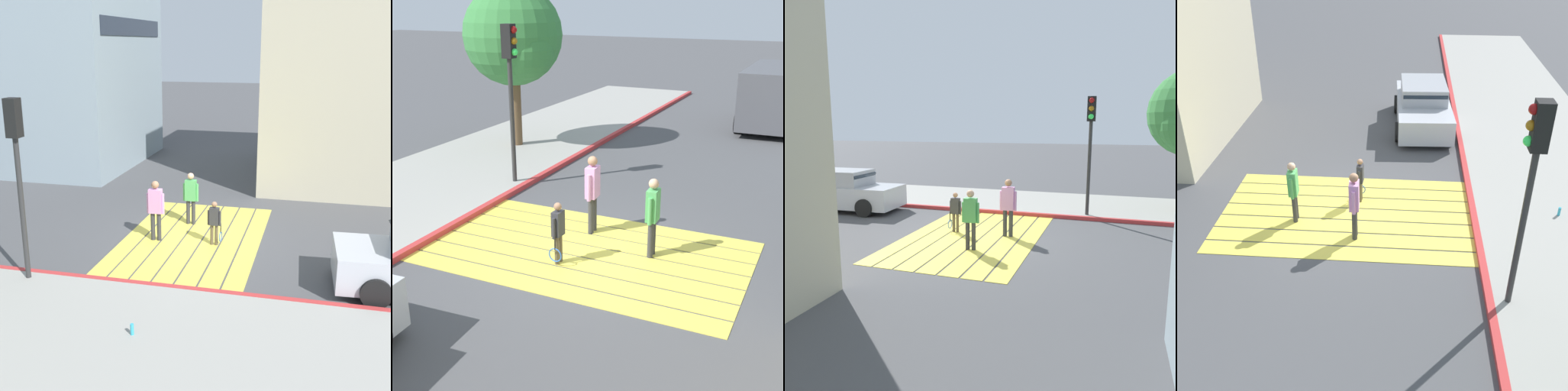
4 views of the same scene
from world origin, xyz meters
TOP-DOWN VIEW (x-y plane):
  - ground_plane at (0.00, 0.00)m, footprint 120.00×120.00m
  - crosswalk_stripes at (0.00, -0.00)m, footprint 6.40×3.80m
  - curb_painted at (-3.25, 0.00)m, footprint 0.16×40.00m
  - car_parked_near_curb at (-2.00, -6.01)m, footprint 2.15×4.39m
  - traffic_light_corner at (-3.58, 3.03)m, footprint 0.39×0.28m
  - water_bottle at (-5.37, -0.19)m, footprint 0.07×0.07m
  - pedestrian_adult_lead at (-0.34, 0.98)m, footprint 0.24×0.50m
  - pedestrian_adult_trailing at (1.22, 0.37)m, footprint 0.22×0.48m
  - pedestrian_child_with_racket at (-0.30, -0.69)m, footprint 0.28×0.39m

SIDE VIEW (x-z plane):
  - ground_plane at x=0.00m, z-range 0.00..0.00m
  - crosswalk_stripes at x=0.00m, z-range 0.00..0.01m
  - curb_painted at x=-3.25m, z-range 0.00..0.13m
  - water_bottle at x=-5.37m, z-range 0.12..0.34m
  - pedestrian_child_with_racket at x=-0.30m, z-range 0.07..1.32m
  - car_parked_near_curb at x=-2.00m, z-range -0.05..1.52m
  - pedestrian_adult_trailing at x=1.22m, z-range 0.13..1.75m
  - pedestrian_adult_lead at x=-0.34m, z-range 0.14..1.87m
  - traffic_light_corner at x=-3.58m, z-range 0.92..5.16m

